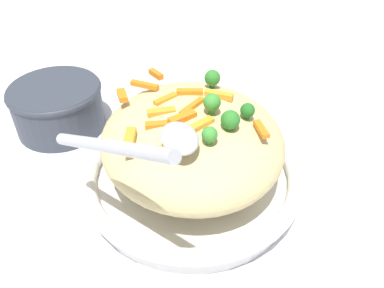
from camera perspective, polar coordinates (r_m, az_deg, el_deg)
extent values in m
plane|color=silver|center=(0.56, 0.00, -6.64)|extent=(2.40, 2.40, 0.00)
cylinder|color=white|center=(0.55, 0.00, -5.70)|extent=(0.28, 0.28, 0.03)
torus|color=white|center=(0.53, 0.00, -3.92)|extent=(0.30, 0.30, 0.02)
torus|color=black|center=(0.53, 0.00, -3.58)|extent=(0.29, 0.29, 0.00)
ellipsoid|color=#D1BA7A|center=(0.50, 0.00, 0.53)|extent=(0.25, 0.23, 0.10)
cube|color=orange|center=(0.55, -5.28, 10.14)|extent=(0.03, 0.02, 0.01)
cube|color=orange|center=(0.45, -5.22, 2.80)|extent=(0.01, 0.03, 0.01)
cube|color=orange|center=(0.51, -10.15, 7.01)|extent=(0.03, 0.01, 0.01)
cube|color=orange|center=(0.50, 3.93, 7.13)|extent=(0.03, 0.03, 0.01)
cube|color=orange|center=(0.44, 1.46, 2.91)|extent=(0.02, 0.03, 0.01)
cube|color=orange|center=(0.47, -0.32, 5.41)|extent=(0.03, 0.04, 0.01)
cube|color=orange|center=(0.45, -1.41, 3.84)|extent=(0.02, 0.04, 0.01)
cube|color=orange|center=(0.47, -4.51, 4.69)|extent=(0.01, 0.03, 0.01)
cube|color=orange|center=(0.50, -0.33, 7.55)|extent=(0.02, 0.03, 0.01)
cube|color=orange|center=(0.42, -2.36, -0.15)|extent=(0.01, 0.04, 0.01)
cube|color=orange|center=(0.49, -3.85, 6.56)|extent=(0.02, 0.03, 0.01)
cube|color=orange|center=(0.45, 10.08, 2.18)|extent=(0.03, 0.01, 0.01)
cube|color=orange|center=(0.53, -6.94, 8.55)|extent=(0.03, 0.04, 0.01)
cube|color=orange|center=(0.43, -9.14, 0.65)|extent=(0.04, 0.02, 0.01)
cylinder|color=#377928|center=(0.42, 2.27, 0.35)|extent=(0.01, 0.01, 0.01)
sphere|color=#3D8E33|center=(0.42, 2.30, 1.36)|extent=(0.02, 0.02, 0.02)
cylinder|color=#205B1C|center=(0.47, 8.02, 3.99)|extent=(0.01, 0.01, 0.01)
sphere|color=#236B23|center=(0.47, 8.11, 4.89)|extent=(0.02, 0.02, 0.02)
cylinder|color=#377928|center=(0.46, 2.89, 4.88)|extent=(0.01, 0.01, 0.01)
sphere|color=#3D8E33|center=(0.46, 2.94, 6.11)|extent=(0.02, 0.02, 0.02)
cylinder|color=#296820|center=(0.53, 2.96, 8.64)|extent=(0.01, 0.01, 0.01)
sphere|color=#2D7A28|center=(0.52, 3.00, 9.62)|extent=(0.02, 0.02, 0.02)
cylinder|color=#296820|center=(0.45, 5.53, 2.42)|extent=(0.01, 0.01, 0.01)
sphere|color=#2D7A28|center=(0.44, 5.62, 3.54)|extent=(0.02, 0.02, 0.02)
ellipsoid|color=#B7B7BC|center=(0.41, -1.85, 0.90)|extent=(0.06, 0.04, 0.02)
cylinder|color=#B7B7BC|center=(0.35, -12.42, -0.29)|extent=(0.16, 0.10, 0.09)
cylinder|color=#333842|center=(0.69, -18.95, 5.07)|extent=(0.15, 0.15, 0.08)
torus|color=#333842|center=(0.67, -19.53, 7.44)|extent=(0.15, 0.15, 0.01)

